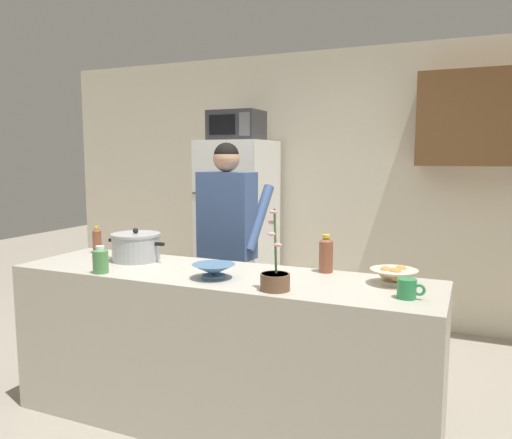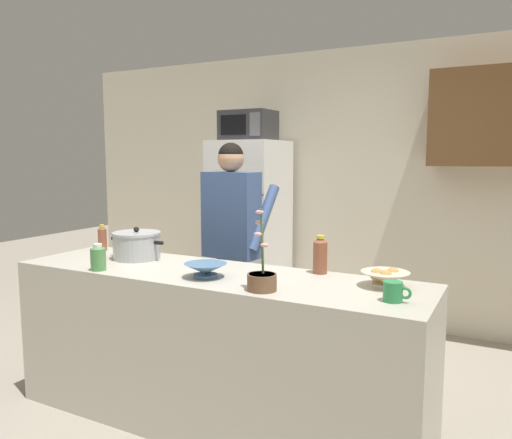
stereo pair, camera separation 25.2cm
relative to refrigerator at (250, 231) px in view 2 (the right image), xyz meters
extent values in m
plane|color=#9E9384|center=(0.76, -1.85, -0.87)|extent=(14.00, 14.00, 0.00)
cube|color=beige|center=(0.76, 0.45, 0.43)|extent=(6.00, 0.12, 2.60)
cube|color=#BCB7A8|center=(0.76, -1.85, -0.41)|extent=(2.51, 0.68, 0.92)
cube|color=white|center=(0.00, 0.00, 0.00)|extent=(0.64, 0.64, 1.74)
cube|color=#333333|center=(0.00, -0.32, 0.38)|extent=(0.63, 0.01, 0.01)
cylinder|color=#B2B2B7|center=(0.18, -0.35, -0.09)|extent=(0.02, 0.02, 0.78)
cube|color=#2D2D30|center=(0.00, -0.02, 1.01)|extent=(0.48, 0.36, 0.28)
cube|color=black|center=(-0.06, -0.20, 1.01)|extent=(0.26, 0.01, 0.18)
cube|color=#59595B|center=(0.17, -0.20, 1.01)|extent=(0.11, 0.01, 0.21)
cylinder|color=black|center=(0.46, -1.01, -0.46)|extent=(0.11, 0.11, 0.82)
cylinder|color=black|center=(0.31, -1.00, -0.46)|extent=(0.11, 0.11, 0.82)
cube|color=#3F598C|center=(0.39, -1.00, 0.28)|extent=(0.45, 0.24, 0.65)
sphere|color=tan|center=(0.39, -1.00, 0.70)|extent=(0.20, 0.20, 0.20)
sphere|color=black|center=(0.39, -1.00, 0.73)|extent=(0.19, 0.19, 0.19)
cylinder|color=#3F598C|center=(0.61, -0.91, 0.26)|extent=(0.12, 0.39, 0.50)
cylinder|color=#3F598C|center=(0.19, -0.86, 0.26)|extent=(0.12, 0.39, 0.50)
cylinder|color=#ADAFB5|center=(0.10, -1.75, 0.13)|extent=(0.31, 0.31, 0.16)
cylinder|color=#ADAFB5|center=(0.10, -1.75, 0.22)|extent=(0.31, 0.31, 0.02)
sphere|color=black|center=(0.10, -1.75, 0.24)|extent=(0.04, 0.04, 0.04)
cube|color=black|center=(-0.08, -1.75, 0.17)|extent=(0.06, 0.02, 0.02)
cube|color=black|center=(0.29, -1.75, 0.17)|extent=(0.06, 0.02, 0.02)
cylinder|color=#2D8C4C|center=(1.82, -1.96, 0.10)|extent=(0.09, 0.09, 0.10)
torus|color=#2D8C4C|center=(1.88, -1.96, 0.10)|extent=(0.06, 0.01, 0.06)
cylinder|color=beige|center=(1.73, -1.71, 0.06)|extent=(0.14, 0.14, 0.02)
cone|color=beige|center=(1.73, -1.71, 0.10)|extent=(0.25, 0.25, 0.06)
sphere|color=tan|center=(1.69, -1.73, 0.11)|extent=(0.07, 0.07, 0.07)
sphere|color=tan|center=(1.76, -1.68, 0.11)|extent=(0.07, 0.07, 0.07)
sphere|color=tan|center=(1.74, -1.75, 0.11)|extent=(0.07, 0.07, 0.07)
cylinder|color=#4C7299|center=(0.79, -1.97, 0.06)|extent=(0.13, 0.13, 0.02)
cone|color=#4C7299|center=(0.79, -1.97, 0.10)|extent=(0.24, 0.24, 0.06)
cylinder|color=#4C8C4C|center=(0.13, -2.12, 0.11)|extent=(0.09, 0.09, 0.13)
cone|color=#4C8C4C|center=(0.13, -2.12, 0.19)|extent=(0.09, 0.09, 0.02)
cylinder|color=white|center=(0.13, -2.12, 0.20)|extent=(0.05, 0.05, 0.02)
cylinder|color=brown|center=(1.32, -1.58, 0.14)|extent=(0.08, 0.08, 0.18)
cone|color=brown|center=(1.32, -1.58, 0.24)|extent=(0.08, 0.08, 0.03)
cylinder|color=gold|center=(1.32, -1.58, 0.26)|extent=(0.04, 0.04, 0.02)
cylinder|color=brown|center=(-0.31, -1.64, 0.13)|extent=(0.06, 0.06, 0.15)
cone|color=brown|center=(-0.31, -1.64, 0.21)|extent=(0.06, 0.06, 0.02)
cylinder|color=gold|center=(-0.31, -1.64, 0.23)|extent=(0.03, 0.03, 0.02)
cylinder|color=brown|center=(1.20, -2.07, 0.09)|extent=(0.15, 0.15, 0.09)
cylinder|color=#38281E|center=(1.20, -2.07, 0.13)|extent=(0.14, 0.13, 0.01)
cylinder|color=#4C7238|center=(1.20, -2.07, 0.30)|extent=(0.01, 0.04, 0.33)
ellipsoid|color=pink|center=(1.21, -2.07, 0.28)|extent=(0.04, 0.03, 0.02)
ellipsoid|color=pink|center=(1.18, -2.09, 0.34)|extent=(0.04, 0.03, 0.02)
ellipsoid|color=pink|center=(1.18, -2.06, 0.39)|extent=(0.04, 0.03, 0.02)
ellipsoid|color=pink|center=(1.19, -2.08, 0.45)|extent=(0.04, 0.03, 0.02)
camera|label=1|loc=(2.09, -4.36, 0.71)|focal=35.12mm
camera|label=2|loc=(2.32, -4.25, 0.71)|focal=35.12mm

